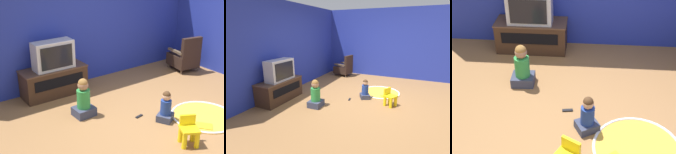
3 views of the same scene
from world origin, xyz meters
TOP-DOWN VIEW (x-y plane):
  - ground_plane at (0.00, 0.00)m, footprint 30.00×30.00m
  - wall_back at (-0.12, 2.36)m, footprint 5.76×0.12m
  - tv_cabinet at (-1.02, 2.02)m, footprint 1.28×0.53m
  - television at (-1.02, 1.97)m, footprint 0.77×0.34m
  - black_armchair at (2.11, 1.48)m, footprint 0.64×0.71m
  - yellow_kid_chair at (-0.19, -0.71)m, footprint 0.35×0.34m
  - play_mat at (0.66, -0.31)m, footprint 1.13×1.13m
  - child_watching_left at (0.03, -0.01)m, footprint 0.35×0.34m
  - child_watching_center at (-0.99, 0.94)m, footprint 0.36×0.32m
  - book at (0.39, -0.53)m, footprint 0.32×0.34m
  - remote_control at (-0.25, 0.33)m, footprint 0.15×0.07m

SIDE VIEW (x-z plane):
  - ground_plane at x=0.00m, z-range 0.00..0.00m
  - play_mat at x=0.66m, z-range -0.01..0.03m
  - remote_control at x=-0.25m, z-range 0.00..0.02m
  - book at x=0.39m, z-range 0.00..0.02m
  - yellow_kid_chair at x=-0.19m, z-range -0.02..0.42m
  - child_watching_left at x=0.03m, z-range -0.04..0.50m
  - tv_cabinet at x=-1.02m, z-range 0.01..0.57m
  - child_watching_center at x=-0.99m, z-range -0.05..0.64m
  - black_armchair at x=2.11m, z-range -0.10..0.74m
  - television at x=-1.02m, z-range 0.56..1.10m
  - wall_back at x=-0.12m, z-range 0.00..2.63m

